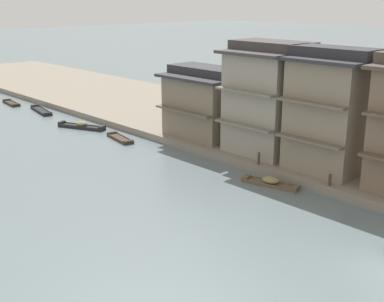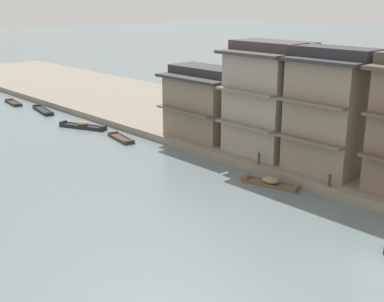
{
  "view_description": "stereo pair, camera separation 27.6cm",
  "coord_description": "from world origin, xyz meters",
  "px_view_note": "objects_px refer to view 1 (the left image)",
  "views": [
    {
      "loc": [
        -21.29,
        -9.2,
        12.53
      ],
      "look_at": [
        2.76,
        16.55,
        1.77
      ],
      "focal_mm": 47.07,
      "sensor_mm": 36.0,
      "label": 1
    },
    {
      "loc": [
        -21.08,
        -9.38,
        12.53
      ],
      "look_at": [
        2.76,
        16.55,
        1.77
      ],
      "focal_mm": 47.07,
      "sensor_mm": 36.0,
      "label": 2
    }
  ],
  "objects_px": {
    "boat_moored_third": "(11,103)",
    "boat_moored_nearest": "(120,138)",
    "house_waterfront_second": "(330,111)",
    "boat_midriver_upstream": "(41,111)",
    "boat_midriver_drifting": "(270,183)",
    "mooring_post_dock_near": "(330,180)",
    "boat_moored_far": "(82,126)",
    "house_waterfront_tall": "(270,98)",
    "mooring_post_dock_mid": "(259,159)",
    "house_waterfront_narrow": "(207,102)"
  },
  "relations": [
    {
      "from": "boat_moored_third",
      "to": "boat_moored_nearest",
      "type": "bearing_deg",
      "value": -89.03
    },
    {
      "from": "house_waterfront_second",
      "to": "boat_midriver_upstream",
      "type": "bearing_deg",
      "value": 97.91
    },
    {
      "from": "boat_midriver_drifting",
      "to": "mooring_post_dock_near",
      "type": "relative_size",
      "value": 5.23
    },
    {
      "from": "boat_moored_far",
      "to": "boat_midriver_upstream",
      "type": "height_order",
      "value": "boat_moored_far"
    },
    {
      "from": "mooring_post_dock_near",
      "to": "house_waterfront_tall",
      "type": "bearing_deg",
      "value": 66.82
    },
    {
      "from": "boat_midriver_drifting",
      "to": "house_waterfront_tall",
      "type": "relative_size",
      "value": 0.48
    },
    {
      "from": "house_waterfront_tall",
      "to": "mooring_post_dock_near",
      "type": "xyz_separation_m",
      "value": [
        -3.39,
        -7.91,
        -3.91
      ]
    },
    {
      "from": "boat_moored_third",
      "to": "boat_midriver_upstream",
      "type": "distance_m",
      "value": 6.57
    },
    {
      "from": "boat_midriver_upstream",
      "to": "mooring_post_dock_near",
      "type": "bearing_deg",
      "value": -86.73
    },
    {
      "from": "boat_moored_far",
      "to": "house_waterfront_second",
      "type": "bearing_deg",
      "value": -77.65
    },
    {
      "from": "house_waterfront_tall",
      "to": "mooring_post_dock_near",
      "type": "height_order",
      "value": "house_waterfront_tall"
    },
    {
      "from": "boat_moored_third",
      "to": "boat_moored_far",
      "type": "distance_m",
      "value": 16.29
    },
    {
      "from": "house_waterfront_tall",
      "to": "mooring_post_dock_mid",
      "type": "bearing_deg",
      "value": -151.32
    },
    {
      "from": "mooring_post_dock_mid",
      "to": "house_waterfront_tall",
      "type": "bearing_deg",
      "value": 28.68
    },
    {
      "from": "mooring_post_dock_near",
      "to": "mooring_post_dock_mid",
      "type": "relative_size",
      "value": 0.87
    },
    {
      "from": "boat_moored_third",
      "to": "boat_midriver_drifting",
      "type": "xyz_separation_m",
      "value": [
        1.15,
        -39.26,
        0.1
      ]
    },
    {
      "from": "boat_moored_far",
      "to": "mooring_post_dock_mid",
      "type": "height_order",
      "value": "mooring_post_dock_mid"
    },
    {
      "from": "house_waterfront_tall",
      "to": "boat_moored_nearest",
      "type": "bearing_deg",
      "value": 114.35
    },
    {
      "from": "boat_moored_nearest",
      "to": "house_waterfront_second",
      "type": "bearing_deg",
      "value": -74.81
    },
    {
      "from": "boat_midriver_upstream",
      "to": "boat_moored_far",
      "type": "bearing_deg",
      "value": -93.58
    },
    {
      "from": "boat_midriver_upstream",
      "to": "house_waterfront_tall",
      "type": "relative_size",
      "value": 0.61
    },
    {
      "from": "boat_midriver_upstream",
      "to": "mooring_post_dock_near",
      "type": "distance_m",
      "value": 36.46
    },
    {
      "from": "boat_moored_third",
      "to": "boat_moored_far",
      "type": "height_order",
      "value": "boat_moored_far"
    },
    {
      "from": "boat_moored_nearest",
      "to": "house_waterfront_narrow",
      "type": "bearing_deg",
      "value": -46.06
    },
    {
      "from": "boat_midriver_drifting",
      "to": "house_waterfront_narrow",
      "type": "height_order",
      "value": "house_waterfront_narrow"
    },
    {
      "from": "boat_moored_far",
      "to": "house_waterfront_second",
      "type": "xyz_separation_m",
      "value": [
        5.38,
        -24.59,
        4.69
      ]
    },
    {
      "from": "mooring_post_dock_near",
      "to": "boat_midriver_upstream",
      "type": "bearing_deg",
      "value": 93.27
    },
    {
      "from": "house_waterfront_second",
      "to": "mooring_post_dock_near",
      "type": "height_order",
      "value": "house_waterfront_second"
    },
    {
      "from": "mooring_post_dock_mid",
      "to": "house_waterfront_second",
      "type": "bearing_deg",
      "value": -56.13
    },
    {
      "from": "boat_moored_far",
      "to": "mooring_post_dock_near",
      "type": "bearing_deg",
      "value": -84.23
    },
    {
      "from": "boat_moored_nearest",
      "to": "boat_moored_far",
      "type": "bearing_deg",
      "value": 93.37
    },
    {
      "from": "house_waterfront_tall",
      "to": "house_waterfront_narrow",
      "type": "height_order",
      "value": "house_waterfront_tall"
    },
    {
      "from": "boat_moored_far",
      "to": "house_waterfront_second",
      "type": "height_order",
      "value": "house_waterfront_second"
    },
    {
      "from": "boat_moored_third",
      "to": "mooring_post_dock_near",
      "type": "relative_size",
      "value": 5.18
    },
    {
      "from": "boat_moored_nearest",
      "to": "boat_moored_far",
      "type": "xyz_separation_m",
      "value": [
        -0.36,
        6.09,
        0.12
      ]
    },
    {
      "from": "boat_midriver_drifting",
      "to": "house_waterfront_second",
      "type": "height_order",
      "value": "house_waterfront_second"
    },
    {
      "from": "boat_midriver_drifting",
      "to": "mooring_post_dock_mid",
      "type": "bearing_deg",
      "value": 56.75
    },
    {
      "from": "boat_moored_far",
      "to": "boat_midriver_drifting",
      "type": "relative_size",
      "value": 1.22
    },
    {
      "from": "boat_moored_far",
      "to": "boat_midriver_upstream",
      "type": "xyz_separation_m",
      "value": [
        0.61,
        9.75,
        -0.11
      ]
    },
    {
      "from": "boat_moored_far",
      "to": "boat_midriver_upstream",
      "type": "relative_size",
      "value": 0.96
    },
    {
      "from": "boat_moored_nearest",
      "to": "mooring_post_dock_near",
      "type": "height_order",
      "value": "mooring_post_dock_near"
    },
    {
      "from": "boat_moored_far",
      "to": "house_waterfront_tall",
      "type": "distance_m",
      "value": 20.24
    },
    {
      "from": "boat_moored_nearest",
      "to": "boat_midriver_upstream",
      "type": "distance_m",
      "value": 15.84
    },
    {
      "from": "boat_midriver_drifting",
      "to": "mooring_post_dock_mid",
      "type": "relative_size",
      "value": 4.53
    },
    {
      "from": "mooring_post_dock_near",
      "to": "house_waterfront_second",
      "type": "bearing_deg",
      "value": 37.21
    },
    {
      "from": "boat_moored_nearest",
      "to": "boat_midriver_drifting",
      "type": "relative_size",
      "value": 0.96
    },
    {
      "from": "boat_midriver_upstream",
      "to": "house_waterfront_tall",
      "type": "bearing_deg",
      "value": -79.13
    },
    {
      "from": "boat_midriver_upstream",
      "to": "house_waterfront_second",
      "type": "distance_m",
      "value": 35.01
    },
    {
      "from": "boat_moored_nearest",
      "to": "house_waterfront_tall",
      "type": "bearing_deg",
      "value": -65.65
    },
    {
      "from": "boat_midriver_drifting",
      "to": "mooring_post_dock_mid",
      "type": "distance_m",
      "value": 2.98
    }
  ]
}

